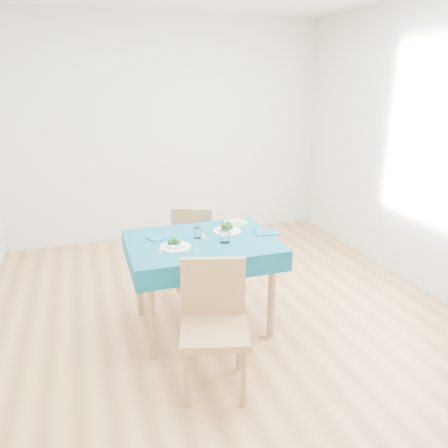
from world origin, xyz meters
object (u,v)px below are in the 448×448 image
object	(u,v)px
bowl_near	(175,243)
bowl_far	(227,228)
chair_far	(195,242)
side_plate	(236,223)
table	(202,284)
chair_near	(214,316)

from	to	relation	value
bowl_near	bowl_far	bearing A→B (deg)	24.92
chair_far	bowl_far	xyz separation A→B (m)	(0.12, -0.61, 0.33)
side_plate	table	bearing A→B (deg)	-141.57
chair_near	chair_far	bearing A→B (deg)	95.46
bowl_near	side_plate	bearing A→B (deg)	33.52
table	chair_near	size ratio (longest dim) A/B	1.06
table	chair_near	xyz separation A→B (m)	(-0.13, -0.78, 0.16)
chair_far	side_plate	world-z (taller)	chair_far
bowl_far	chair_near	bearing A→B (deg)	-113.29
chair_near	chair_far	size ratio (longest dim) A/B	1.15
side_plate	chair_far	bearing A→B (deg)	122.59
table	chair_near	world-z (taller)	chair_near
table	chair_far	bearing A→B (deg)	79.84
chair_near	side_plate	world-z (taller)	chair_near
table	side_plate	size ratio (longest dim) A/B	5.46
bowl_near	bowl_far	size ratio (longest dim) A/B	1.01
chair_near	bowl_near	world-z (taller)	chair_near
table	side_plate	distance (m)	0.64
chair_near	chair_far	distance (m)	1.53
bowl_near	chair_far	bearing A→B (deg)	66.55
chair_near	bowl_near	size ratio (longest dim) A/B	4.59
table	chair_far	world-z (taller)	chair_far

